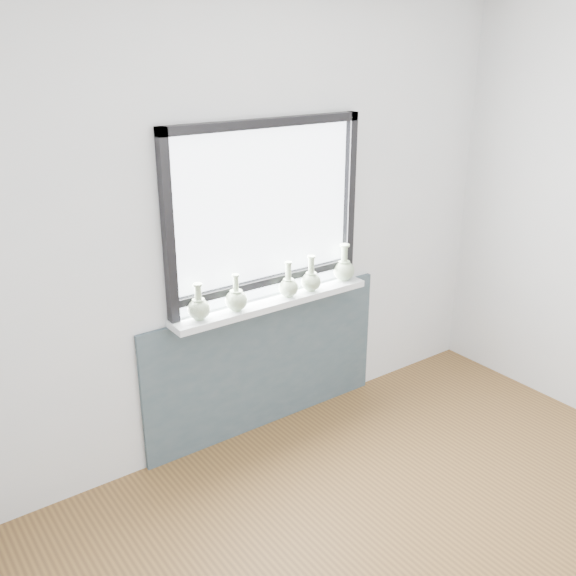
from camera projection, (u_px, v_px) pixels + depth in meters
back_wall at (262, 231)px, 3.78m from camera, size 3.60×0.02×2.60m
apron_panel at (267, 364)px, 4.07m from camera, size 1.70×0.03×0.86m
windowsill at (272, 302)px, 3.85m from camera, size 1.32×0.18×0.04m
window at (265, 209)px, 3.70m from camera, size 1.30×0.06×1.05m
vase_a at (199, 307)px, 3.54m from camera, size 0.13×0.13×0.21m
vase_b at (236, 299)px, 3.66m from camera, size 0.13×0.13×0.22m
vase_c at (288, 286)px, 3.86m from camera, size 0.12×0.12×0.22m
vase_d at (311, 280)px, 3.95m from camera, size 0.12×0.12×0.22m
vase_e at (344, 269)px, 4.12m from camera, size 0.14×0.14×0.24m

